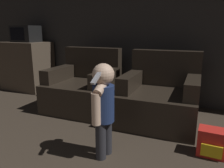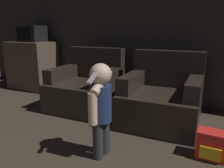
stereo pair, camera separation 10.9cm
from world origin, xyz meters
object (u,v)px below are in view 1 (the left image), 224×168
(person_toddler, at_px, (103,104))
(armchair_right, at_px, (160,98))
(microwave, at_px, (26,34))
(toy_backpack, at_px, (212,143))
(armchair_left, at_px, (84,88))

(person_toddler, bearing_deg, armchair_right, 169.84)
(person_toddler, xyz_separation_m, microwave, (-2.45, 1.49, 0.56))
(armchair_right, bearing_deg, toy_backpack, -46.16)
(armchair_left, relative_size, microwave, 1.95)
(person_toddler, bearing_deg, microwave, -117.11)
(armchair_left, bearing_deg, microwave, 160.82)
(armchair_right, relative_size, person_toddler, 1.11)
(armchair_right, relative_size, microwave, 1.96)
(toy_backpack, bearing_deg, armchair_left, 161.75)
(armchair_left, relative_size, toy_backpack, 3.71)
(armchair_right, bearing_deg, armchair_left, 176.53)
(armchair_left, bearing_deg, toy_backpack, -21.48)
(armchair_left, distance_m, person_toddler, 1.38)
(microwave, bearing_deg, toy_backpack, -17.19)
(toy_backpack, bearing_deg, armchair_right, 137.31)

